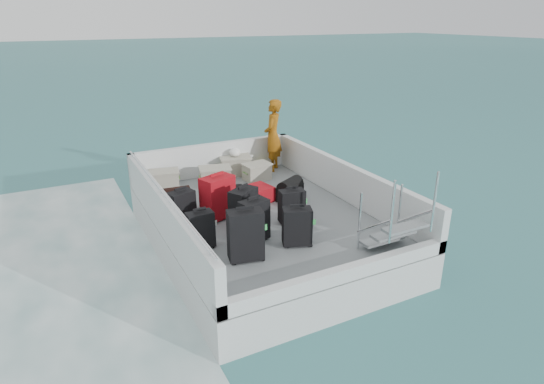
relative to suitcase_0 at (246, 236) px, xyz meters
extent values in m
plane|color=#195457|center=(0.91, 1.34, -1.00)|extent=(160.00, 160.00, 0.00)
cube|color=silver|center=(0.91, 1.34, -0.70)|extent=(3.60, 5.00, 0.60)
cube|color=gray|center=(0.91, 1.34, -0.39)|extent=(3.30, 4.70, 0.02)
cube|color=silver|center=(-0.82, 1.34, -0.03)|extent=(0.14, 5.00, 0.70)
cube|color=silver|center=(2.64, 1.34, -0.03)|extent=(0.14, 5.00, 0.70)
cube|color=silver|center=(0.91, 3.77, -0.03)|extent=(3.60, 0.14, 0.70)
cube|color=silver|center=(0.91, -1.09, -0.28)|extent=(3.60, 0.14, 0.20)
cylinder|color=silver|center=(-0.82, 1.34, 0.37)|extent=(0.04, 4.80, 0.04)
cube|color=black|center=(0.00, 0.00, 0.00)|extent=(0.54, 0.37, 0.76)
cube|color=black|center=(-0.45, 0.62, -0.09)|extent=(0.40, 0.23, 0.59)
cube|color=black|center=(-0.46, 1.53, -0.08)|extent=(0.47, 0.36, 0.60)
cube|color=black|center=(0.36, 0.48, -0.04)|extent=(0.49, 0.35, 0.67)
cube|color=black|center=(0.39, 0.95, -0.03)|extent=(0.54, 0.48, 0.69)
cube|color=#9E0C17|center=(0.17, 1.54, 0.00)|extent=(0.63, 0.50, 0.75)
cube|color=black|center=(0.87, 0.06, -0.08)|extent=(0.50, 0.39, 0.60)
cube|color=black|center=(1.19, 0.79, -0.09)|extent=(0.45, 0.30, 0.59)
cube|color=#9E0C17|center=(1.00, 1.91, -0.24)|extent=(0.80, 0.61, 0.28)
cube|color=#AEAC98|center=(-0.27, 3.42, -0.21)|extent=(0.62, 0.48, 0.33)
cube|color=#AEAC98|center=(0.69, 3.07, -0.20)|extent=(0.68, 0.54, 0.36)
cube|color=#AEAC98|center=(1.34, 3.54, -0.19)|extent=(0.72, 0.58, 0.38)
cube|color=#AEAC98|center=(1.61, 3.02, -0.22)|extent=(0.57, 0.43, 0.32)
ellipsoid|color=gold|center=(2.03, 3.54, -0.27)|extent=(0.28, 0.26, 0.22)
ellipsoid|color=white|center=(1.34, 3.54, 0.09)|extent=(0.24, 0.24, 0.18)
imported|color=#C46D12|center=(2.21, 3.44, 0.42)|extent=(0.66, 0.70, 1.59)
camera|label=1|loc=(-2.29, -5.26, 2.90)|focal=30.00mm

